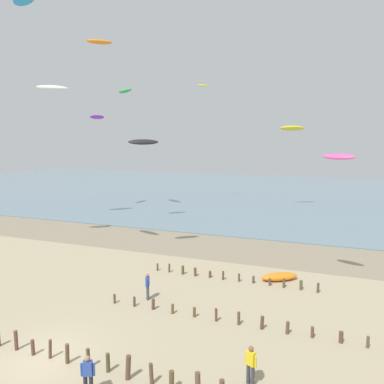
{
  "coord_description": "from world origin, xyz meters",
  "views": [
    {
      "loc": [
        11.8,
        -12.2,
        10.04
      ],
      "look_at": [
        3.45,
        10.71,
        6.56
      ],
      "focal_mm": 33.84,
      "sensor_mm": 36.0,
      "label": 1
    }
  ],
  "objects": [
    {
      "name": "ground_plane",
      "position": [
        0.0,
        0.0,
        0.0
      ],
      "size": [
        160.0,
        160.0,
        0.0
      ],
      "primitive_type": "plane",
      "color": "tan"
    },
    {
      "name": "wet_sand_strip",
      "position": [
        0.0,
        19.85,
        0.0
      ],
      "size": [
        120.0,
        7.88,
        0.01
      ],
      "primitive_type": "cube",
      "color": "gray",
      "rests_on": "ground"
    },
    {
      "name": "sea",
      "position": [
        0.0,
        58.79,
        0.05
      ],
      "size": [
        160.0,
        70.0,
        0.1
      ],
      "primitive_type": "cube",
      "color": "slate",
      "rests_on": "ground"
    },
    {
      "name": "groyne_near",
      "position": [
        5.05,
        0.13,
        0.45
      ],
      "size": [
        16.55,
        0.36,
        1.08
      ],
      "color": "brown",
      "rests_on": "ground"
    },
    {
      "name": "groyne_mid",
      "position": [
        7.48,
        6.18,
        0.32
      ],
      "size": [
        14.43,
        0.3,
        0.76
      ],
      "color": "brown",
      "rests_on": "ground"
    },
    {
      "name": "groyne_far",
      "position": [
        5.98,
        12.23,
        0.3
      ],
      "size": [
        11.98,
        0.33,
        0.68
      ],
      "color": "#49402C",
      "rests_on": "ground"
    },
    {
      "name": "person_nearest_camera",
      "position": [
        3.48,
        -1.34,
        0.92
      ],
      "size": [
        0.53,
        0.34,
        1.71
      ],
      "color": "#232328",
      "rests_on": "ground"
    },
    {
      "name": "person_left_flank",
      "position": [
        9.37,
        1.52,
        0.92
      ],
      "size": [
        0.52,
        0.36,
        1.71
      ],
      "color": "#383842",
      "rests_on": "ground"
    },
    {
      "name": "person_right_flank",
      "position": [
        1.66,
        7.38,
        0.92
      ],
      "size": [
        0.33,
        0.54,
        1.71
      ],
      "color": "#4C4C56",
      "rests_on": "ground"
    },
    {
      "name": "grounded_kite",
      "position": [
        9.17,
        13.48,
        0.27
      ],
      "size": [
        2.84,
        2.28,
        0.55
      ],
      "primitive_type": "ellipsoid",
      "rotation": [
        0.0,
        0.0,
        3.7
      ],
      "color": "orange",
      "rests_on": "ground"
    },
    {
      "name": "kite_aloft_0",
      "position": [
        -6.63,
        43.25,
        18.58
      ],
      "size": [
        1.76,
        1.69,
        0.4
      ],
      "primitive_type": "ellipsoid",
      "rotation": [
        0.19,
        0.0,
        0.75
      ],
      "color": "yellow"
    },
    {
      "name": "kite_aloft_1",
      "position": [
        -10.46,
        21.03,
        20.06
      ],
      "size": [
        2.56,
        2.28,
        0.44
      ],
      "primitive_type": "ellipsoid",
      "rotation": [
        0.02,
        0.0,
        3.82
      ],
      "color": "orange"
    },
    {
      "name": "kite_aloft_2",
      "position": [
        -18.33,
        31.64,
        13.29
      ],
      "size": [
        1.17,
        3.1,
        0.8
      ],
      "primitive_type": "ellipsoid",
      "rotation": [
        0.34,
        0.0,
        4.69
      ],
      "color": "purple"
    },
    {
      "name": "kite_aloft_3",
      "position": [
        12.72,
        13.79,
        8.98
      ],
      "size": [
        2.33,
        1.54,
        0.55
      ],
      "primitive_type": "ellipsoid",
      "rotation": [
        -0.32,
        0.0,
        2.76
      ],
      "color": "#E54C99"
    },
    {
      "name": "kite_aloft_4",
      "position": [
        7.31,
        41.6,
        11.77
      ],
      "size": [
        3.7,
        2.51,
        0.99
      ],
      "primitive_type": "ellipsoid",
      "rotation": [
        -0.45,
        0.0,
        0.4
      ],
      "color": "yellow"
    },
    {
      "name": "kite_aloft_5",
      "position": [
        -3.01,
        16.06,
        9.91
      ],
      "size": [
        2.67,
        2.31,
        0.65
      ],
      "primitive_type": "ellipsoid",
      "rotation": [
        -0.3,
        0.0,
        3.78
      ],
      "color": "black"
    },
    {
      "name": "kite_aloft_8",
      "position": [
        -14.05,
        32.1,
        16.72
      ],
      "size": [
        3.55,
        3.02,
        0.8
      ],
      "primitive_type": "ellipsoid",
      "rotation": [
        -0.23,
        0.0,
        2.52
      ],
      "color": "green"
    },
    {
      "name": "kite_aloft_10",
      "position": [
        -18.56,
        23.22,
        16.18
      ],
      "size": [
        3.47,
        3.34,
        0.85
      ],
      "primitive_type": "ellipsoid",
      "rotation": [
        -0.27,
        0.0,
        3.89
      ],
      "color": "white"
    }
  ]
}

